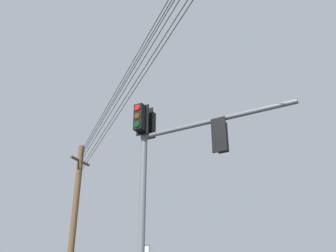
% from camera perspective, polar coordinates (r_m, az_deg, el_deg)
% --- Properties ---
extents(signal_mast_assembly, '(4.86, 2.15, 7.26)m').
position_cam_1_polar(signal_mast_assembly, '(11.56, -0.62, -5.57)').
color(signal_mast_assembly, slate).
rests_on(signal_mast_assembly, ground).
extents(utility_pole_wooden, '(0.60, 1.70, 10.32)m').
position_cam_1_polar(utility_pole_wooden, '(23.15, -13.96, -14.68)').
color(utility_pole_wooden, brown).
rests_on(utility_pole_wooden, ground).
extents(overhead_wire_span, '(14.24, 21.88, 2.03)m').
position_cam_1_polar(overhead_wire_span, '(13.08, -1.33, 13.82)').
color(overhead_wire_span, black).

